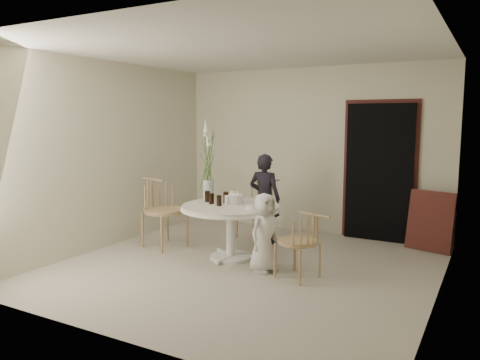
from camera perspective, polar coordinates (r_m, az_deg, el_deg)
The scene contains 18 objects.
ground at distance 6.03m, azimuth 0.59°, elevation -10.58°, with size 4.50×4.50×0.00m, color beige.
room_shell at distance 5.74m, azimuth 0.62°, elevation 4.98°, with size 4.50×4.50×4.50m.
doorway at distance 7.45m, azimuth 16.60°, elevation 0.85°, with size 1.00×0.10×2.10m, color black.
door_trim at distance 7.48m, azimuth 16.68°, elevation 1.33°, with size 1.12×0.03×2.22m, color #53221C.
table at distance 6.25m, azimuth -1.14°, elevation -4.09°, with size 1.33×1.33×0.73m.
picture_frame at distance 7.19m, azimuth 22.20°, elevation -4.66°, with size 0.65×0.04×0.86m, color #53221C.
chair_far at distance 7.37m, azimuth 2.69°, elevation -2.54°, with size 0.64×0.66×0.91m.
chair_right at distance 5.48m, azimuth 7.99°, elevation -6.79°, with size 0.56×0.54×0.81m.
chair_left at distance 6.99m, azimuth -9.92°, elevation -2.71°, with size 0.68×0.65×1.00m.
girl at distance 7.04m, azimuth 3.02°, elevation -2.28°, with size 0.49×0.32×1.35m, color black.
boy at distance 5.76m, azimuth 2.99°, elevation -6.41°, with size 0.48×0.31×0.98m, color white.
birthday_cake at distance 6.33m, azimuth -0.77°, elevation -2.35°, with size 0.25×0.25×0.17m.
cola_tumbler_a at distance 6.30m, azimuth -3.49°, elevation -2.29°, with size 0.07×0.07×0.15m, color black.
cola_tumbler_b at distance 6.17m, azimuth -2.56°, elevation -2.50°, with size 0.07×0.07×0.14m, color black.
cola_tumbler_c at distance 6.47m, azimuth -4.00°, elevation -2.00°, with size 0.07×0.07×0.15m, color black.
cola_tumbler_d at distance 6.34m, azimuth -1.72°, elevation -2.15°, with size 0.07×0.07×0.16m, color black.
plate_stack at distance 5.95m, azimuth 1.59°, elevation -3.34°, with size 0.18×0.18×0.05m, color white.
flower_vase at distance 6.55m, azimuth -3.91°, elevation 1.60°, with size 0.15×0.15×1.13m.
Camera 1 is at (2.72, -5.05, 1.87)m, focal length 35.00 mm.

